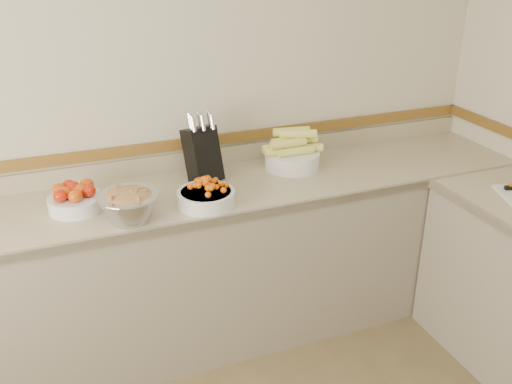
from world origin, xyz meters
name	(u,v)px	position (x,y,z in m)	size (l,w,h in m)	color
back_wall	(148,102)	(0.00, 2.00, 1.30)	(4.00, 4.00, 0.00)	beige
counter_back	(173,271)	(0.00, 1.68, 0.45)	(4.00, 0.65, 1.08)	tan
knife_block	(202,153)	(0.22, 1.80, 1.05)	(0.20, 0.23, 0.38)	black
tomato_bowl	(75,198)	(-0.44, 1.69, 0.96)	(0.26, 0.26, 0.13)	white
cherry_tomato_bowl	(206,195)	(0.15, 1.50, 0.95)	(0.28, 0.28, 0.15)	white
corn_bowl	(292,154)	(0.74, 1.79, 0.98)	(0.34, 0.31, 0.23)	white
rhubarb_bowl	(129,204)	(-0.22, 1.47, 0.98)	(0.29, 0.29, 0.16)	#B2B2BA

